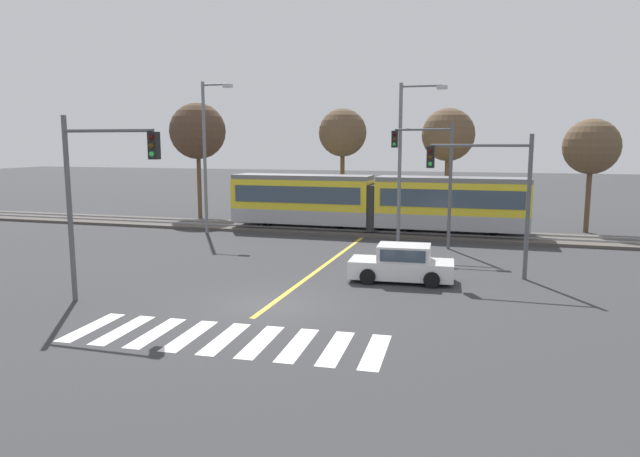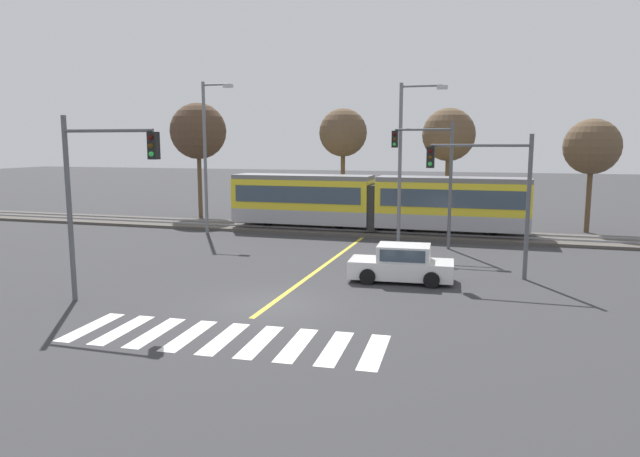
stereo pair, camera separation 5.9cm
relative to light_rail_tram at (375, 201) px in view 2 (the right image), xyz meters
name	(u,v)px [view 2 (the right image)]	position (x,y,z in m)	size (l,w,h in m)	color
ground_plane	(270,305)	(-0.33, -17.05, -2.05)	(200.00, 200.00, 0.00)	#333335
track_bed	(369,231)	(-0.33, 0.01, -1.96)	(120.00, 4.00, 0.18)	#4C4742
rail_near	(367,231)	(-0.33, -0.71, -1.82)	(120.00, 0.08, 0.10)	#939399
rail_far	(371,228)	(-0.33, 0.73, -1.82)	(120.00, 0.08, 0.10)	#939399
light_rail_tram	(375,201)	(0.00, 0.00, 0.00)	(18.50, 2.64, 3.43)	#9E9EA3
crosswalk_stripe_0	(91,327)	(-4.73, -20.88, -2.04)	(0.56, 2.80, 0.01)	silver
crosswalk_stripe_1	(123,330)	(-3.63, -20.83, -2.04)	(0.56, 2.80, 0.01)	silver
crosswalk_stripe_2	(156,332)	(-2.53, -20.78, -2.04)	(0.56, 2.80, 0.01)	silver
crosswalk_stripe_3	(189,335)	(-1.43, -20.73, -2.04)	(0.56, 2.80, 0.01)	silver
crosswalk_stripe_4	(224,338)	(-0.33, -20.68, -2.04)	(0.56, 2.80, 0.01)	silver
crosswalk_stripe_5	(260,342)	(0.76, -20.63, -2.04)	(0.56, 2.80, 0.01)	silver
crosswalk_stripe_6	(297,345)	(1.86, -20.57, -2.04)	(0.56, 2.80, 0.01)	silver
crosswalk_stripe_7	(335,348)	(2.96, -20.52, -2.04)	(0.56, 2.80, 0.01)	silver
crosswalk_stripe_8	(374,352)	(4.06, -20.47, -2.04)	(0.56, 2.80, 0.01)	silver
lane_centre_line	(323,266)	(-0.33, -10.34, -2.05)	(0.20, 16.68, 0.01)	gold
sedan_crossing	(402,265)	(3.55, -12.24, -1.35)	(4.30, 2.12, 1.52)	silver
traffic_light_far_right	(432,167)	(3.89, -4.24, 2.35)	(3.25, 0.38, 6.71)	#515459
traffic_light_mid_right	(492,183)	(6.97, -10.45, 1.93)	(4.25, 0.38, 5.99)	#515459
traffic_light_near_left	(96,182)	(-6.10, -18.51, 2.23)	(3.75, 0.38, 6.57)	#515459
street_lamp_west	(207,150)	(-9.94, -3.03, 3.19)	(2.05, 0.28, 9.34)	slate
street_lamp_centre	(405,153)	(2.30, -3.34, 3.02)	(2.57, 0.28, 8.88)	slate
bare_tree_far_west	(198,131)	(-14.30, 3.91, 4.46)	(4.20, 4.20, 8.64)	brown
bare_tree_west	(343,133)	(-3.47, 5.51, 4.31)	(3.47, 3.47, 8.14)	brown
bare_tree_east	(449,135)	(4.02, 5.66, 4.14)	(3.65, 3.65, 8.05)	brown
bare_tree_far_east	(592,147)	(12.90, 4.09, 3.34)	(3.45, 3.45, 7.15)	brown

